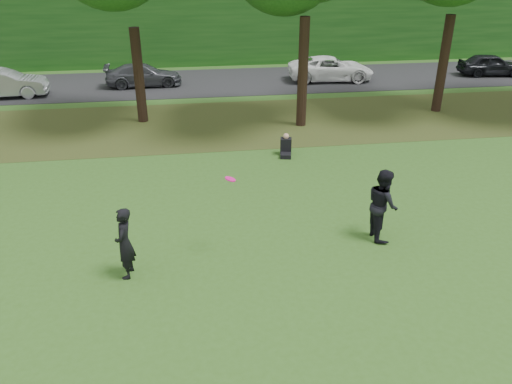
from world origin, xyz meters
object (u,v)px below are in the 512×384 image
at_px(seated_person, 286,147).
at_px(player_right, 383,204).
at_px(player_left, 125,243).
at_px(frisbee, 230,179).

bearing_deg(seated_person, player_right, -66.84).
distance_m(player_left, seated_person, 8.91).
bearing_deg(seated_person, frisbee, -101.40).
height_order(player_left, frisbee, frisbee).
bearing_deg(frisbee, player_right, 2.67).
distance_m(player_left, player_right, 6.65).
bearing_deg(frisbee, player_left, -165.37).
relative_size(player_left, seated_person, 2.15).
relative_size(player_right, frisbee, 5.48).
xyz_separation_m(frisbee, seated_person, (2.72, 6.48, -1.75)).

